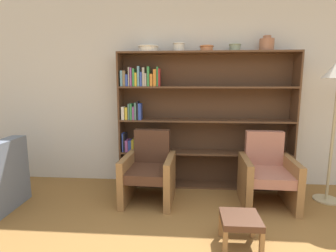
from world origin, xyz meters
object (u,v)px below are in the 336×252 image
bookshelf (191,122)px  vase_tall (267,44)px  armchair_leather (149,171)px  bowl_brass (207,48)px  bowl_stoneware (148,48)px  footstool (240,222)px  bowl_copper (179,47)px  armchair_cushioned (267,174)px  bowl_olive (235,47)px

bookshelf → vase_tall: 1.48m
armchair_leather → bowl_brass: bearing=-142.3°
bowl_stoneware → footstool: 2.53m
bowl_copper → bowl_brass: bowl_copper is taller
bowl_copper → armchair_cushioned: bowl_copper is taller
bowl_olive → bowl_brass: bearing=-180.0°
armchair_cushioned → vase_tall: bearing=-92.9°
bookshelf → armchair_leather: bookshelf is taller
bowl_stoneware → bowl_copper: (0.43, 0.00, 0.02)m
bowl_stoneware → bowl_olive: bowl_olive is taller
bowl_stoneware → bowl_olive: bearing=0.0°
bowl_olive → armchair_cushioned: size_ratio=0.19×
vase_tall → armchair_cushioned: size_ratio=0.23×
footstool → bowl_olive: bearing=84.7°
vase_tall → bookshelf: bearing=178.5°
bowl_olive → armchair_leather: (-1.13, -0.52, -1.62)m
armchair_cushioned → bowl_olive: bearing=-51.5°
bowl_stoneware → vase_tall: bearing=0.0°
bowl_stoneware → footstool: bearing=-54.1°
bookshelf → armchair_cushioned: 1.24m
bowl_stoneware → armchair_leather: 1.70m
bowl_brass → bowl_stoneware: bearing=180.0°
bowl_brass → vase_tall: size_ratio=0.97×
bookshelf → bowl_brass: bowl_brass is taller
bowl_copper → bowl_brass: bearing=0.0°
bowl_copper → footstool: 2.39m
bowl_stoneware → bowl_copper: bearing=0.0°
bowl_copper → bowl_brass: (0.39, 0.00, -0.02)m
bowl_brass → armchair_cushioned: bowl_brass is taller
bookshelf → bowl_copper: bearing=-172.0°
vase_tall → bowl_stoneware: bearing=180.0°
bowl_copper → armchair_cushioned: size_ratio=0.19×
bookshelf → vase_tall: size_ratio=12.37×
bookshelf → armchair_leather: (-0.55, -0.54, -0.57)m
bowl_stoneware → bowl_brass: size_ratio=1.49×
armchair_cushioned → footstool: 1.09m
vase_tall → armchair_leather: (-1.56, -0.52, -1.65)m
bowl_brass → footstool: (0.25, -1.47, -1.76)m
bowl_stoneware → bowl_olive: (1.20, 0.00, 0.01)m
bowl_olive → footstool: bearing=-95.3°
armchair_cushioned → footstool: size_ratio=2.51×
vase_tall → footstool: vase_tall is taller
bookshelf → bowl_stoneware: bowl_stoneware is taller
bowl_brass → footstool: 2.30m
armchair_leather → footstool: size_ratio=2.51×
bowl_stoneware → armchair_cushioned: bowl_stoneware is taller
bookshelf → bowl_brass: bearing=-7.7°
bowl_olive → vase_tall: vase_tall is taller
bowl_stoneware → armchair_leather: size_ratio=0.33×
bowl_copper → bowl_olive: size_ratio=1.03×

